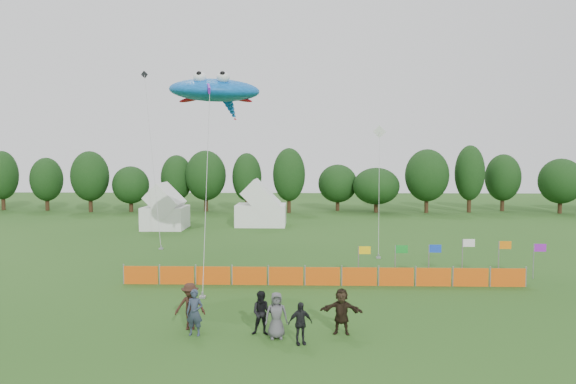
{
  "coord_description": "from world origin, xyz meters",
  "views": [
    {
      "loc": [
        0.77,
        -20.23,
        6.98
      ],
      "look_at": [
        0.0,
        6.0,
        5.2
      ],
      "focal_mm": 32.0,
      "sensor_mm": 36.0,
      "label": 1
    }
  ],
  "objects_px": {
    "tent_left": "(165,210)",
    "tent_right": "(261,208)",
    "spectator_a": "(195,312)",
    "spectator_f": "(342,311)",
    "spectator_d": "(300,323)",
    "spectator_b": "(262,313)",
    "spectator_e": "(276,315)",
    "barrier_fence": "(322,276)",
    "stingray_kite": "(217,91)",
    "spectator_c": "(190,306)"
  },
  "relations": [
    {
      "from": "spectator_f",
      "to": "stingray_kite",
      "type": "xyz_separation_m",
      "value": [
        -6.95,
        12.36,
        10.18
      ]
    },
    {
      "from": "spectator_b",
      "to": "spectator_d",
      "type": "height_order",
      "value": "spectator_b"
    },
    {
      "from": "spectator_b",
      "to": "spectator_e",
      "type": "relative_size",
      "value": 0.97
    },
    {
      "from": "spectator_b",
      "to": "stingray_kite",
      "type": "height_order",
      "value": "stingray_kite"
    },
    {
      "from": "barrier_fence",
      "to": "stingray_kite",
      "type": "distance_m",
      "value": 13.27
    },
    {
      "from": "tent_left",
      "to": "tent_right",
      "type": "height_order",
      "value": "tent_right"
    },
    {
      "from": "spectator_b",
      "to": "stingray_kite",
      "type": "bearing_deg",
      "value": 108.49
    },
    {
      "from": "spectator_c",
      "to": "spectator_d",
      "type": "relative_size",
      "value": 1.19
    },
    {
      "from": "spectator_b",
      "to": "spectator_a",
      "type": "bearing_deg",
      "value": -175.59
    },
    {
      "from": "tent_left",
      "to": "tent_right",
      "type": "bearing_deg",
      "value": 15.72
    },
    {
      "from": "barrier_fence",
      "to": "tent_right",
      "type": "bearing_deg",
      "value": 102.38
    },
    {
      "from": "spectator_c",
      "to": "spectator_f",
      "type": "distance_m",
      "value": 6.11
    },
    {
      "from": "spectator_c",
      "to": "spectator_d",
      "type": "bearing_deg",
      "value": -22.88
    },
    {
      "from": "spectator_a",
      "to": "spectator_b",
      "type": "height_order",
      "value": "spectator_a"
    },
    {
      "from": "barrier_fence",
      "to": "spectator_a",
      "type": "bearing_deg",
      "value": -123.5
    },
    {
      "from": "tent_right",
      "to": "spectator_a",
      "type": "distance_m",
      "value": 32.38
    },
    {
      "from": "spectator_c",
      "to": "spectator_e",
      "type": "bearing_deg",
      "value": -18.4
    },
    {
      "from": "spectator_a",
      "to": "spectator_f",
      "type": "xyz_separation_m",
      "value": [
        5.77,
        0.34,
        -0.0
      ]
    },
    {
      "from": "tent_left",
      "to": "spectator_d",
      "type": "xyz_separation_m",
      "value": [
        13.34,
        -30.63,
        -1.01
      ]
    },
    {
      "from": "tent_right",
      "to": "spectator_f",
      "type": "bearing_deg",
      "value": -79.73
    },
    {
      "from": "tent_left",
      "to": "tent_right",
      "type": "distance_m",
      "value": 9.51
    },
    {
      "from": "tent_right",
      "to": "spectator_f",
      "type": "distance_m",
      "value": 32.57
    },
    {
      "from": "spectator_b",
      "to": "spectator_f",
      "type": "height_order",
      "value": "spectator_f"
    },
    {
      "from": "tent_left",
      "to": "spectator_c",
      "type": "relative_size",
      "value": 2.14
    },
    {
      "from": "tent_right",
      "to": "spectator_a",
      "type": "relative_size",
      "value": 2.79
    },
    {
      "from": "barrier_fence",
      "to": "spectator_d",
      "type": "distance_m",
      "value": 8.93
    },
    {
      "from": "barrier_fence",
      "to": "spectator_d",
      "type": "xyz_separation_m",
      "value": [
        -1.17,
        -8.85,
        0.3
      ]
    },
    {
      "from": "spectator_a",
      "to": "tent_right",
      "type": "bearing_deg",
      "value": 96.94
    },
    {
      "from": "spectator_d",
      "to": "spectator_e",
      "type": "distance_m",
      "value": 1.12
    },
    {
      "from": "spectator_d",
      "to": "spectator_f",
      "type": "xyz_separation_m",
      "value": [
        1.63,
        1.17,
        0.11
      ]
    },
    {
      "from": "tent_left",
      "to": "spectator_a",
      "type": "distance_m",
      "value": 31.19
    },
    {
      "from": "spectator_d",
      "to": "spectator_e",
      "type": "bearing_deg",
      "value": 128.01
    },
    {
      "from": "tent_left",
      "to": "spectator_f",
      "type": "bearing_deg",
      "value": -63.07
    },
    {
      "from": "spectator_e",
      "to": "stingray_kite",
      "type": "height_order",
      "value": "stingray_kite"
    },
    {
      "from": "spectator_a",
      "to": "spectator_c",
      "type": "bearing_deg",
      "value": 122.31
    },
    {
      "from": "tent_left",
      "to": "spectator_d",
      "type": "distance_m",
      "value": 33.42
    },
    {
      "from": "spectator_c",
      "to": "spectator_e",
      "type": "distance_m",
      "value": 3.67
    },
    {
      "from": "spectator_f",
      "to": "spectator_c",
      "type": "bearing_deg",
      "value": -174.67
    },
    {
      "from": "tent_right",
      "to": "spectator_c",
      "type": "bearing_deg",
      "value": -90.53
    },
    {
      "from": "barrier_fence",
      "to": "spectator_f",
      "type": "distance_m",
      "value": 7.7
    },
    {
      "from": "spectator_e",
      "to": "stingray_kite",
      "type": "relative_size",
      "value": 0.12
    },
    {
      "from": "spectator_a",
      "to": "stingray_kite",
      "type": "bearing_deg",
      "value": 102.17
    },
    {
      "from": "spectator_b",
      "to": "spectator_c",
      "type": "height_order",
      "value": "spectator_c"
    },
    {
      "from": "barrier_fence",
      "to": "spectator_d",
      "type": "bearing_deg",
      "value": -97.51
    },
    {
      "from": "tent_right",
      "to": "spectator_f",
      "type": "xyz_separation_m",
      "value": [
        5.81,
        -32.03,
        -0.91
      ]
    },
    {
      "from": "spectator_d",
      "to": "spectator_f",
      "type": "relative_size",
      "value": 0.88
    },
    {
      "from": "spectator_e",
      "to": "spectator_d",
      "type": "bearing_deg",
      "value": -40.83
    },
    {
      "from": "tent_right",
      "to": "stingray_kite",
      "type": "xyz_separation_m",
      "value": [
        -1.14,
        -19.68,
        9.28
      ]
    },
    {
      "from": "tent_left",
      "to": "spectator_a",
      "type": "xyz_separation_m",
      "value": [
        9.2,
        -29.79,
        -0.9
      ]
    },
    {
      "from": "barrier_fence",
      "to": "spectator_e",
      "type": "bearing_deg",
      "value": -104.25
    }
  ]
}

